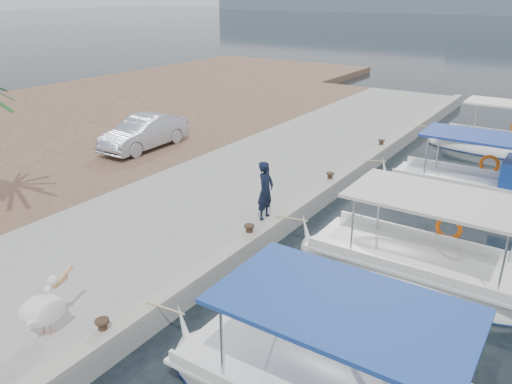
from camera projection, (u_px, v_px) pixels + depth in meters
ground at (227, 281)px, 12.33m from camera, size 400.00×400.00×0.00m
concrete_quay at (243, 186)px, 17.64m from camera, size 6.00×40.00×0.50m
quay_curb at (313, 194)px, 16.10m from camera, size 0.44×40.00×0.12m
cobblestone_strip at (142, 162)px, 20.20m from camera, size 4.00×40.00×0.50m
land_backing at (1, 128)px, 25.32m from camera, size 16.00×60.00×0.48m
fishing_caique_c at (420, 274)px, 12.39m from camera, size 6.70×2.46×2.83m
fishing_caique_d at (474, 193)px, 17.19m from camera, size 6.52×2.16×2.83m
fishing_caique_e at (504, 150)px, 22.09m from camera, size 6.77×2.03×2.83m
mooring_bollards at (249, 230)px, 13.41m from camera, size 0.28×20.28×0.33m
pelican at (45, 309)px, 9.45m from camera, size 0.68×1.37×1.06m
fisherman at (266, 191)px, 14.23m from camera, size 0.46×0.66×1.73m
parked_car at (144, 133)px, 20.85m from camera, size 1.52×4.15×1.36m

